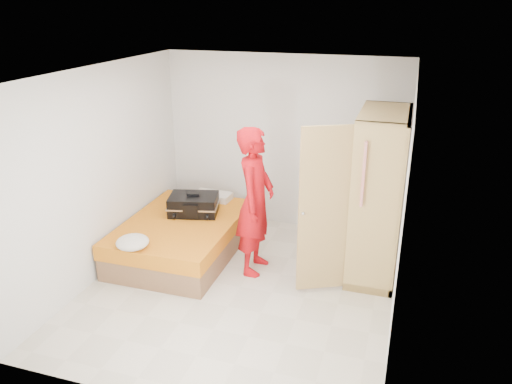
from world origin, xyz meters
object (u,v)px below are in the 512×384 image
(bed, at_px, (182,237))
(person, at_px, (255,201))
(suitcase, at_px, (194,205))
(wardrobe, at_px, (374,201))
(round_cushion, at_px, (133,242))

(bed, xyz_separation_m, person, (1.09, -0.10, 0.70))
(suitcase, bearing_deg, wardrobe, -14.49)
(bed, relative_size, wardrobe, 0.96)
(round_cushion, bearing_deg, suitcase, 76.85)
(bed, bearing_deg, wardrobe, 5.84)
(suitcase, bearing_deg, round_cushion, -117.05)
(bed, height_order, wardrobe, wardrobe)
(bed, xyz_separation_m, wardrobe, (2.50, 0.26, 0.75))
(person, distance_m, suitcase, 1.14)
(bed, bearing_deg, suitcase, 76.95)
(wardrobe, bearing_deg, bed, -174.16)
(wardrobe, bearing_deg, person, -165.99)
(person, relative_size, round_cushion, 4.79)
(wardrobe, bearing_deg, suitcase, 179.41)
(bed, bearing_deg, round_cushion, -103.18)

